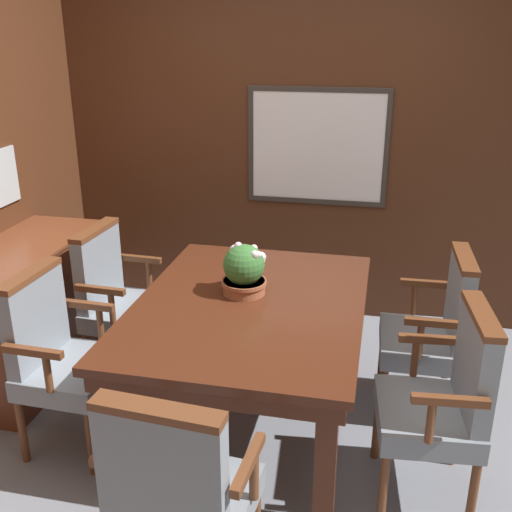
{
  "coord_description": "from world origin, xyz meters",
  "views": [
    {
      "loc": [
        0.64,
        -2.56,
        2.07
      ],
      "look_at": [
        0.01,
        0.34,
        0.94
      ],
      "focal_mm": 42.0,
      "sensor_mm": 36.0,
      "label": 1
    }
  ],
  "objects_px": {
    "chair_right_near": "(445,397)",
    "sideboard_cabinet": "(29,312)",
    "chair_left_near": "(59,352)",
    "potted_plant": "(244,271)",
    "chair_right_far": "(435,327)",
    "chair_left_far": "(117,295)",
    "dining_table": "(250,318)",
    "chair_head_near": "(177,491)"
  },
  "relations": [
    {
      "from": "chair_right_near",
      "to": "potted_plant",
      "type": "xyz_separation_m",
      "value": [
        -1.03,
        0.45,
        0.34
      ]
    },
    {
      "from": "sideboard_cabinet",
      "to": "chair_right_far",
      "type": "bearing_deg",
      "value": 2.98
    },
    {
      "from": "dining_table",
      "to": "chair_right_near",
      "type": "relative_size",
      "value": 1.65
    },
    {
      "from": "dining_table",
      "to": "sideboard_cabinet",
      "type": "xyz_separation_m",
      "value": [
        -1.45,
        0.21,
        -0.22
      ]
    },
    {
      "from": "chair_right_near",
      "to": "potted_plant",
      "type": "bearing_deg",
      "value": -119.01
    },
    {
      "from": "chair_right_far",
      "to": "potted_plant",
      "type": "bearing_deg",
      "value": -78.91
    },
    {
      "from": "dining_table",
      "to": "chair_right_near",
      "type": "distance_m",
      "value": 1.04
    },
    {
      "from": "potted_plant",
      "to": "chair_head_near",
      "type": "bearing_deg",
      "value": -87.71
    },
    {
      "from": "chair_right_far",
      "to": "chair_right_near",
      "type": "bearing_deg",
      "value": -1.66
    },
    {
      "from": "chair_right_far",
      "to": "chair_left_far",
      "type": "bearing_deg",
      "value": -92.33
    },
    {
      "from": "dining_table",
      "to": "chair_right_far",
      "type": "relative_size",
      "value": 1.65
    },
    {
      "from": "chair_right_near",
      "to": "chair_left_far",
      "type": "distance_m",
      "value": 2.02
    },
    {
      "from": "chair_head_near",
      "to": "potted_plant",
      "type": "relative_size",
      "value": 3.37
    },
    {
      "from": "chair_right_near",
      "to": "sideboard_cabinet",
      "type": "relative_size",
      "value": 0.8
    },
    {
      "from": "sideboard_cabinet",
      "to": "chair_right_near",
      "type": "bearing_deg",
      "value": -12.92
    },
    {
      "from": "dining_table",
      "to": "sideboard_cabinet",
      "type": "distance_m",
      "value": 1.49
    },
    {
      "from": "chair_right_far",
      "to": "chair_left_near",
      "type": "bearing_deg",
      "value": -71.72
    },
    {
      "from": "chair_left_far",
      "to": "sideboard_cabinet",
      "type": "bearing_deg",
      "value": 108.11
    },
    {
      "from": "chair_right_near",
      "to": "chair_left_far",
      "type": "relative_size",
      "value": 1.0
    },
    {
      "from": "sideboard_cabinet",
      "to": "chair_head_near",
      "type": "bearing_deg",
      "value": -43.21
    },
    {
      "from": "chair_right_far",
      "to": "chair_left_near",
      "type": "distance_m",
      "value": 2.01
    },
    {
      "from": "chair_head_near",
      "to": "chair_left_far",
      "type": "xyz_separation_m",
      "value": [
        -0.92,
        1.51,
        0.0
      ]
    },
    {
      "from": "chair_left_near",
      "to": "sideboard_cabinet",
      "type": "relative_size",
      "value": 0.8
    },
    {
      "from": "chair_left_far",
      "to": "chair_left_near",
      "type": "bearing_deg",
      "value": -176.87
    },
    {
      "from": "chair_right_far",
      "to": "chair_left_near",
      "type": "xyz_separation_m",
      "value": [
        -1.89,
        -0.69,
        0.0
      ]
    },
    {
      "from": "chair_left_near",
      "to": "potted_plant",
      "type": "relative_size",
      "value": 3.37
    },
    {
      "from": "potted_plant",
      "to": "sideboard_cabinet",
      "type": "height_order",
      "value": "potted_plant"
    },
    {
      "from": "chair_right_near",
      "to": "chair_left_far",
      "type": "height_order",
      "value": "same"
    },
    {
      "from": "potted_plant",
      "to": "chair_right_far",
      "type": "bearing_deg",
      "value": 12.83
    },
    {
      "from": "chair_left_near",
      "to": "chair_head_near",
      "type": "relative_size",
      "value": 1.0
    },
    {
      "from": "chair_right_far",
      "to": "chair_left_near",
      "type": "relative_size",
      "value": 1.0
    },
    {
      "from": "chair_right_far",
      "to": "chair_left_near",
      "type": "height_order",
      "value": "same"
    },
    {
      "from": "chair_right_far",
      "to": "potted_plant",
      "type": "relative_size",
      "value": 3.37
    },
    {
      "from": "chair_left_near",
      "to": "chair_head_near",
      "type": "height_order",
      "value": "same"
    },
    {
      "from": "chair_head_near",
      "to": "chair_left_near",
      "type": "bearing_deg",
      "value": -36.82
    },
    {
      "from": "chair_left_near",
      "to": "potted_plant",
      "type": "xyz_separation_m",
      "value": [
        0.87,
        0.46,
        0.34
      ]
    },
    {
      "from": "sideboard_cabinet",
      "to": "dining_table",
      "type": "bearing_deg",
      "value": -8.2
    },
    {
      "from": "dining_table",
      "to": "chair_left_far",
      "type": "relative_size",
      "value": 1.65
    },
    {
      "from": "chair_right_near",
      "to": "potted_plant",
      "type": "height_order",
      "value": "potted_plant"
    },
    {
      "from": "chair_right_far",
      "to": "chair_head_near",
      "type": "height_order",
      "value": "same"
    },
    {
      "from": "chair_left_near",
      "to": "chair_head_near",
      "type": "distance_m",
      "value": 1.22
    },
    {
      "from": "chair_right_near",
      "to": "chair_head_near",
      "type": "bearing_deg",
      "value": -55.76
    }
  ]
}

